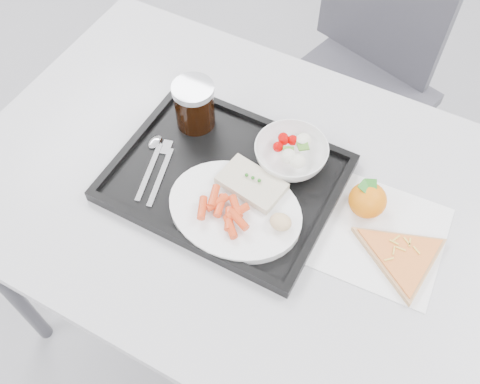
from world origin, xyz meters
name	(u,v)px	position (x,y,z in m)	size (l,w,h in m)	color
table	(249,206)	(0.00, 0.30, 0.68)	(1.20, 0.80, 0.75)	silver
chair	(361,63)	(0.02, 1.00, 0.54)	(0.52, 0.52, 0.93)	#3C3B43
tray	(226,179)	(-0.05, 0.29, 0.76)	(0.45, 0.35, 0.03)	black
dinner_plate	(235,210)	(0.01, 0.23, 0.77)	(0.27, 0.27, 0.02)	white
fish_fillet	(252,183)	(0.01, 0.29, 0.79)	(0.14, 0.10, 0.02)	beige
bread_roll	(281,222)	(0.10, 0.23, 0.80)	(0.05, 0.05, 0.03)	beige
salad_bowl	(291,154)	(0.05, 0.39, 0.79)	(0.15, 0.15, 0.05)	white
cola_glass	(194,104)	(-0.18, 0.39, 0.82)	(0.09, 0.09, 0.11)	black
cutlery	(156,161)	(-0.20, 0.26, 0.77)	(0.10, 0.17, 0.01)	silver
napkin	(377,235)	(0.27, 0.32, 0.75)	(0.26, 0.25, 0.00)	white
tangerine	(368,200)	(0.23, 0.36, 0.79)	(0.08, 0.08, 0.07)	orange
pizza_slice	(402,257)	(0.33, 0.29, 0.76)	(0.24, 0.24, 0.02)	tan
carrot_pile	(225,211)	(0.00, 0.20, 0.80)	(0.12, 0.09, 0.02)	red
salad_contents	(294,147)	(0.05, 0.40, 0.80)	(0.08, 0.09, 0.03)	#B40000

